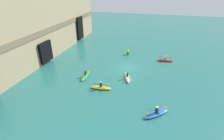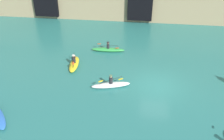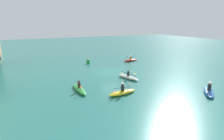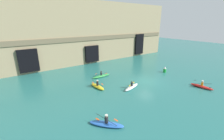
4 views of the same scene
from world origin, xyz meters
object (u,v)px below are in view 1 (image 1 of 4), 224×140
kayak_blue (156,113)px  kayak_white (127,77)px  kayak_yellow (101,87)px  kayak_red (165,60)px  kayak_green (86,76)px  marker_buoy (128,52)px

kayak_blue → kayak_white: size_ratio=0.91×
kayak_yellow → kayak_red: (12.24, -8.62, -0.01)m
kayak_green → kayak_yellow: kayak_yellow is taller
kayak_red → kayak_yellow: bearing=48.1°
kayak_blue → marker_buoy: bearing=-111.8°
kayak_red → kayak_green: bearing=31.5°
kayak_yellow → marker_buoy: bearing=-100.2°
kayak_green → kayak_yellow: 4.41m
kayak_blue → kayak_yellow: (3.47, 7.68, 0.02)m
kayak_green → kayak_yellow: (-2.72, -3.47, 0.02)m
kayak_green → marker_buoy: marker_buoy is taller
kayak_blue → kayak_white: kayak_blue is taller
kayak_red → marker_buoy: marker_buoy is taller
kayak_yellow → kayak_green: bearing=-43.2°
kayak_blue → marker_buoy: 18.42m
kayak_blue → kayak_green: (6.19, 11.14, -0.01)m
kayak_green → kayak_red: kayak_red is taller
kayak_green → kayak_red: bearing=-54.4°
kayak_yellow → marker_buoy: size_ratio=2.62×
kayak_red → kayak_blue: bearing=79.8°
kayak_blue → kayak_red: (15.71, -0.95, 0.01)m
kayak_blue → kayak_green: bearing=-71.4°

